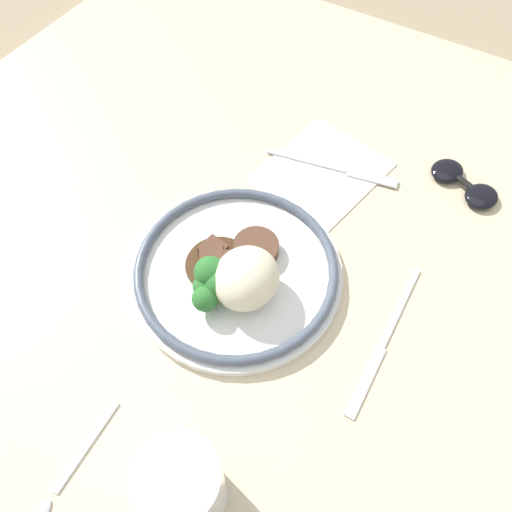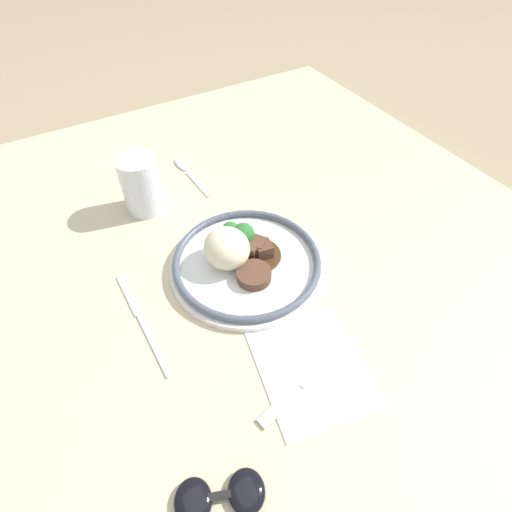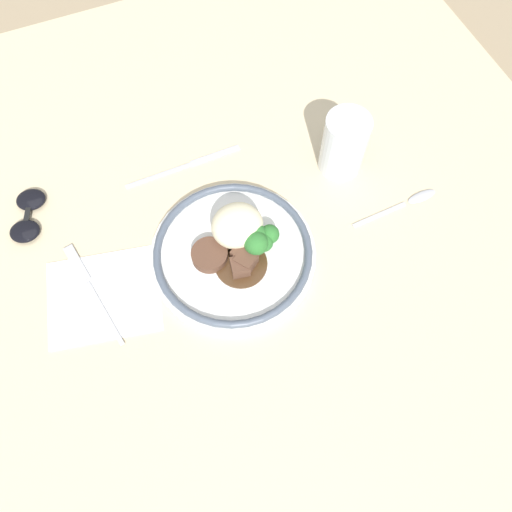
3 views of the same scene
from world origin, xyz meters
name	(u,v)px [view 2 (image 2 of 3)]	position (x,y,z in m)	size (l,w,h in m)	color
ground_plane	(227,281)	(0.00, 0.00, 0.00)	(8.00, 8.00, 0.00)	#998466
dining_table	(227,276)	(0.00, 0.00, 0.02)	(1.23, 1.22, 0.03)	beige
napkin	(312,368)	(-0.22, -0.02, 0.03)	(0.19, 0.17, 0.00)	white
plate	(243,257)	(-0.01, -0.03, 0.05)	(0.26, 0.26, 0.08)	white
juice_glass	(142,188)	(0.22, 0.06, 0.08)	(0.07, 0.07, 0.11)	orange
fork	(303,386)	(-0.24, 0.01, 0.03)	(0.05, 0.19, 0.00)	#B7B7BC
knife	(140,318)	(-0.02, 0.16, 0.03)	(0.21, 0.01, 0.00)	#B7B7BC
spoon	(185,169)	(0.30, -0.05, 0.03)	(0.16, 0.02, 0.01)	#B7B7BC
sunglasses	(220,496)	(-0.30, 0.16, 0.04)	(0.08, 0.11, 0.01)	black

